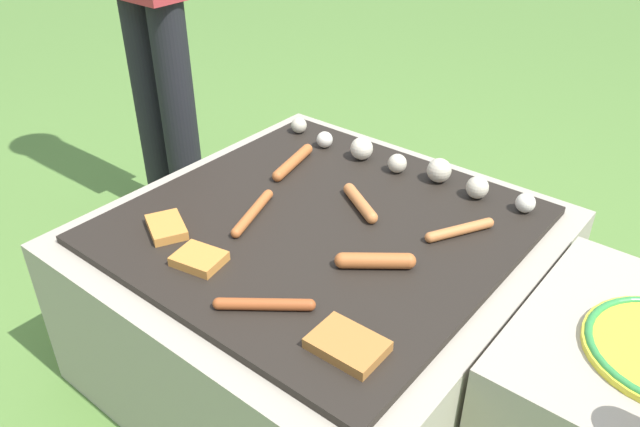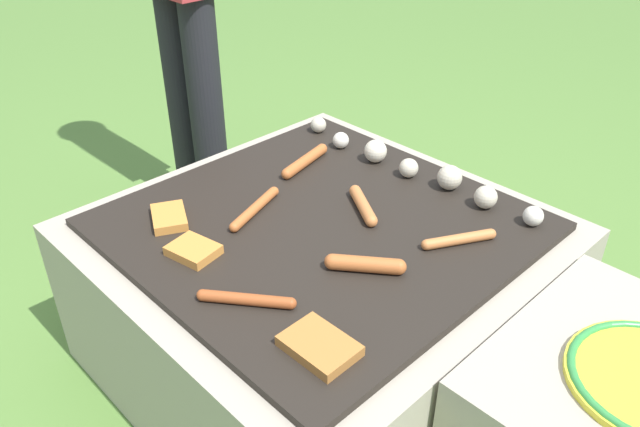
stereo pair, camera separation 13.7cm
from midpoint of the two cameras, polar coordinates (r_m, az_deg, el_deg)
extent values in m
plane|color=#567F38|center=(1.65, -2.44, -13.05)|extent=(14.00, 14.00, 0.00)
cube|color=#A89E8C|center=(1.51, -2.62, -7.72)|extent=(0.92, 0.92, 0.40)
cube|color=black|center=(1.39, -2.83, -1.10)|extent=(0.81, 0.81, 0.02)
cylinder|color=black|center=(2.14, -16.86, 8.94)|extent=(0.11, 0.11, 0.75)
cylinder|color=black|center=(2.04, -14.64, 8.12)|extent=(0.11, 0.11, 0.75)
cylinder|color=#C6753D|center=(1.35, 9.86, -1.59)|extent=(0.09, 0.14, 0.02)
sphere|color=#C6753D|center=(1.32, 7.11, -2.29)|extent=(0.02, 0.02, 0.02)
sphere|color=#C6753D|center=(1.39, 12.47, -0.92)|extent=(0.02, 0.02, 0.02)
cylinder|color=#B7602D|center=(1.23, 1.91, -4.44)|extent=(0.12, 0.11, 0.03)
sphere|color=#B7602D|center=(1.24, 4.94, -4.45)|extent=(0.03, 0.03, 0.03)
sphere|color=#B7602D|center=(1.24, -1.13, -4.42)|extent=(0.03, 0.03, 0.03)
cylinder|color=#B7602D|center=(1.41, -8.98, -0.03)|extent=(0.08, 0.17, 0.02)
sphere|color=#B7602D|center=(1.47, -7.49, 1.64)|extent=(0.02, 0.02, 0.02)
sphere|color=#B7602D|center=(1.35, -10.61, -1.85)|extent=(0.02, 0.02, 0.02)
cylinder|color=#A34C23|center=(1.15, -8.58, -8.33)|extent=(0.14, 0.12, 0.02)
sphere|color=#A34C23|center=(1.17, -12.64, -8.17)|extent=(0.02, 0.02, 0.02)
sphere|color=#A34C23|center=(1.14, -4.42, -8.47)|extent=(0.02, 0.02, 0.02)
cylinder|color=#B7602D|center=(1.60, -4.94, 4.64)|extent=(0.07, 0.17, 0.03)
sphere|color=#B7602D|center=(1.54, -6.45, 3.36)|extent=(0.03, 0.03, 0.03)
sphere|color=#B7602D|center=(1.66, -3.54, 5.83)|extent=(0.03, 0.03, 0.03)
cylinder|color=#C6753D|center=(1.42, 0.94, 0.91)|extent=(0.13, 0.09, 0.03)
sphere|color=#C6753D|center=(1.48, 0.03, 2.19)|extent=(0.03, 0.03, 0.03)
sphere|color=#C6753D|center=(1.37, 1.91, -0.47)|extent=(0.03, 0.03, 0.03)
cube|color=#B27033|center=(1.06, -1.23, -12.06)|extent=(0.13, 0.09, 0.02)
cube|color=#D18438|center=(1.29, -14.02, -4.15)|extent=(0.11, 0.09, 0.02)
cube|color=#D18438|center=(1.40, -16.62, -1.30)|extent=(0.13, 0.11, 0.02)
sphere|color=beige|center=(1.78, -4.16, 8.00)|extent=(0.04, 0.04, 0.04)
sphere|color=silver|center=(1.70, -1.90, 6.71)|extent=(0.04, 0.04, 0.04)
sphere|color=beige|center=(1.63, 1.42, 5.90)|extent=(0.06, 0.06, 0.06)
sphere|color=beige|center=(1.57, 4.61, 4.53)|extent=(0.05, 0.05, 0.05)
sphere|color=beige|center=(1.54, 8.35, 3.85)|extent=(0.06, 0.06, 0.06)
sphere|color=beige|center=(1.49, 11.66, 2.27)|extent=(0.05, 0.05, 0.05)
sphere|color=silver|center=(1.46, 15.76, 0.86)|extent=(0.04, 0.04, 0.04)
camera|label=1|loc=(0.07, -92.86, -1.81)|focal=35.00mm
camera|label=2|loc=(0.07, 87.14, 1.81)|focal=35.00mm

